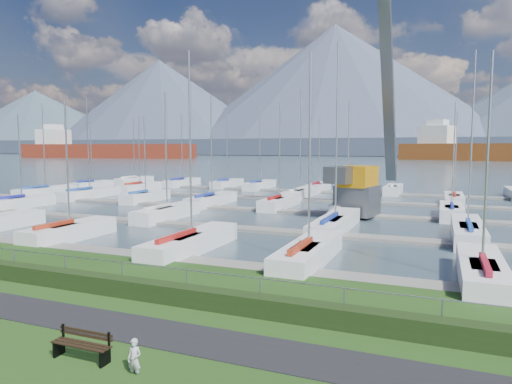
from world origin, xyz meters
The scene contains 13 objects.
path centered at (0.00, -3.00, 0.01)m, with size 160.00×2.00×0.04m, color black.
water centered at (0.00, 260.00, -0.40)m, with size 800.00×540.00×0.20m, color #3B4C56.
hedge centered at (0.00, -0.40, 0.35)m, with size 80.00×0.70×0.70m, color black.
fence centered at (0.00, 0.00, 1.20)m, with size 0.04×0.04×80.00m, color gray.
foothill centered at (0.00, 330.00, 6.00)m, with size 900.00×80.00×12.00m, color #3A4356.
mountains centered at (7.35, 404.62, 46.68)m, with size 1190.00×360.00×115.00m.
docks centered at (0.00, 26.00, -0.22)m, with size 90.00×41.60×0.25m.
bench_right centered at (1.82, -5.29, 0.42)m, with size 1.80×0.44×0.85m.
person centered at (3.65, -5.43, 0.54)m, with size 0.40×0.26×1.09m, color #B2B3B9.
crane centered at (4.62, 26.63, 5.33)m, with size 4.85×13.40×22.35m.
cargo_ship_west centered at (-168.07, 192.78, 3.53)m, with size 101.95×30.55×21.50m.
cargo_ship_mid centered at (39.20, 213.65, 3.50)m, with size 103.88×51.86×21.50m.
sailboat_fleet centered at (-3.29, 27.25, 5.37)m, with size 74.41×49.02×13.80m.
Camera 1 is at (10.77, -14.69, 5.84)m, focal length 32.00 mm.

